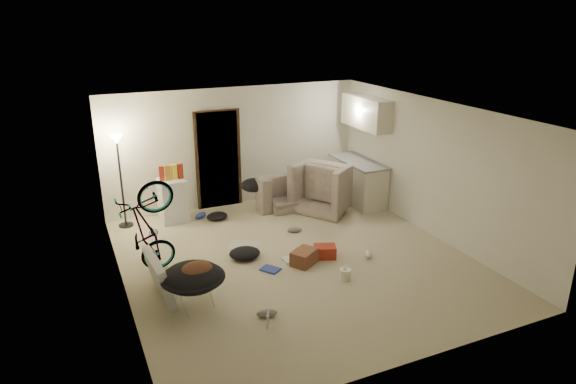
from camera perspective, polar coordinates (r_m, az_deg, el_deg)
name	(u,v)px	position (r m, az deg, el deg)	size (l,w,h in m)	color
floor	(295,260)	(8.72, 0.82, -7.55)	(5.50, 6.00, 0.02)	beige
ceiling	(296,111)	(7.90, 0.91, 8.97)	(5.50, 6.00, 0.02)	white
wall_back	(235,147)	(10.91, -5.89, 5.04)	(5.50, 0.02, 2.50)	white
wall_front	(412,271)	(5.86, 13.58, -8.55)	(5.50, 0.02, 2.50)	white
wall_left	(117,216)	(7.55, -18.50, -2.54)	(0.02, 6.00, 2.50)	white
wall_right	(433,169)	(9.67, 15.86, 2.50)	(0.02, 6.00, 2.50)	white
doorway	(218,160)	(10.81, -7.79, 3.57)	(0.85, 0.10, 2.04)	black
door_trim	(218,160)	(10.79, -7.74, 3.53)	(0.97, 0.04, 2.10)	#392413
floor_lamp	(119,161)	(10.07, -18.28, 3.26)	(0.28, 0.28, 1.81)	black
kitchen_counter	(358,182)	(11.26, 7.74, 1.12)	(0.60, 1.50, 0.88)	beige
counter_top	(359,162)	(11.12, 7.85, 3.37)	(0.64, 1.54, 0.04)	gray
kitchen_uppers	(366,112)	(10.95, 8.69, 8.73)	(0.38, 1.40, 0.65)	beige
sofa	(295,191)	(11.10, 0.84, 0.14)	(1.90, 0.74, 0.56)	#3E463E
armchair	(329,190)	(10.87, 4.56, 0.23)	(1.16, 1.02, 0.76)	#3E463E
bicycle	(149,250)	(8.36, -15.16, -6.20)	(0.56, 1.61, 0.84)	black
book_asset	(267,329)	(6.97, -2.35, -14.97)	(0.15, 0.21, 0.02)	#9D2A17
mini_fridge	(173,200)	(10.37, -12.68, -0.89)	(0.50, 0.50, 0.85)	white
snack_box_0	(162,174)	(10.16, -13.85, 2.01)	(0.10, 0.07, 0.30)	#9D2A17
snack_box_1	(168,173)	(10.18, -13.19, 2.10)	(0.10, 0.07, 0.30)	#C17E18
snack_box_2	(174,172)	(10.20, -12.53, 2.18)	(0.10, 0.07, 0.30)	yellow
snack_box_3	(180,171)	(10.22, -11.88, 2.27)	(0.10, 0.07, 0.30)	#9D2A17
saucer_chair	(193,283)	(7.36, -10.50, -9.87)	(0.90, 0.90, 0.64)	silver
hoodie	(196,270)	(7.26, -10.15, -8.56)	(0.48, 0.40, 0.22)	brown
sofa_drape	(254,185)	(10.66, -3.78, 0.78)	(0.56, 0.46, 0.28)	black
tv_box	(159,277)	(7.73, -14.11, -9.18)	(0.12, 0.97, 0.64)	silver
drink_case_a	(304,257)	(8.51, 1.80, -7.26)	(0.43, 0.31, 0.25)	brown
drink_case_b	(325,251)	(8.76, 4.12, -6.61)	(0.36, 0.27, 0.21)	#9D2A17
juicer	(345,274)	(8.10, 6.38, -9.01)	(0.17, 0.17, 0.25)	white
newspaper	(244,245)	(9.24, -4.93, -5.90)	(0.40, 0.52, 0.01)	beige
book_blue	(270,269)	(8.37, -1.98, -8.58)	(0.22, 0.29, 0.03)	#2D3BA4
book_white	(289,260)	(8.67, 0.11, -7.52)	(0.19, 0.25, 0.02)	silver
shoe_0	(201,216)	(10.50, -9.66, -2.60)	(0.29, 0.12, 0.11)	#2D3BA4
shoe_1	(295,230)	(9.70, 0.75, -4.22)	(0.29, 0.12, 0.11)	slate
shoe_3	(267,313)	(7.20, -2.36, -13.31)	(0.29, 0.12, 0.11)	slate
shoe_4	(368,254)	(8.89, 8.86, -6.79)	(0.28, 0.12, 0.10)	white
clothes_lump_a	(245,253)	(8.76, -4.84, -6.79)	(0.53, 0.45, 0.17)	black
clothes_lump_b	(217,216)	(10.39, -7.89, -2.68)	(0.43, 0.37, 0.13)	black
clothes_lump_c	(193,272)	(8.29, -10.56, -8.78)	(0.47, 0.40, 0.14)	silver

